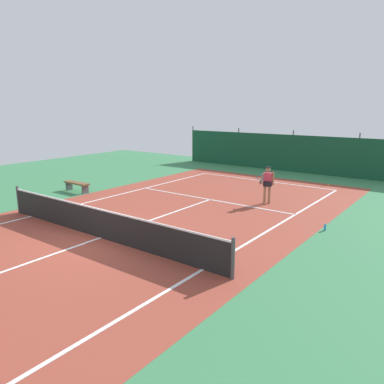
# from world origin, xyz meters

# --- Properties ---
(ground_plane) EXTENTS (36.00, 36.00, 0.00)m
(ground_plane) POSITION_xyz_m (0.00, 0.00, 0.00)
(ground_plane) COLOR #387A4C
(court_surface) EXTENTS (11.02, 26.60, 0.01)m
(court_surface) POSITION_xyz_m (0.00, 0.00, 0.00)
(court_surface) COLOR brown
(court_surface) RESTS_ON ground
(tennis_net) EXTENTS (10.12, 0.10, 1.10)m
(tennis_net) POSITION_xyz_m (0.00, 0.00, 0.51)
(tennis_net) COLOR black
(tennis_net) RESTS_ON ground
(back_fence) EXTENTS (16.30, 0.98, 2.70)m
(back_fence) POSITION_xyz_m (-0.00, 16.46, 0.67)
(back_fence) COLOR #14472D
(back_fence) RESTS_ON ground
(tennis_player) EXTENTS (0.57, 0.82, 1.64)m
(tennis_player) POSITION_xyz_m (2.39, 7.37, 0.96)
(tennis_player) COLOR #9E7051
(tennis_player) RESTS_ON ground
(tennis_ball_near_player) EXTENTS (0.07, 0.07, 0.07)m
(tennis_ball_near_player) POSITION_xyz_m (3.40, 12.87, 0.03)
(tennis_ball_near_player) COLOR #CCDB33
(tennis_ball_near_player) RESTS_ON ground
(courtside_bench) EXTENTS (1.60, 0.40, 0.49)m
(courtside_bench) POSITION_xyz_m (-6.31, 3.77, 0.37)
(courtside_bench) COLOR brown
(courtside_bench) RESTS_ON ground
(water_bottle) EXTENTS (0.08, 0.08, 0.24)m
(water_bottle) POSITION_xyz_m (5.67, 5.17, 0.12)
(water_bottle) COLOR #338CD8
(water_bottle) RESTS_ON ground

